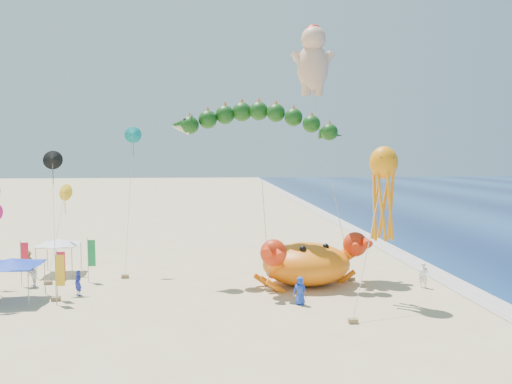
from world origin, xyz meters
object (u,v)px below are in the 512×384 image
(crab_inflatable, at_px, (306,262))
(dragon_kite, at_px, (256,125))
(cherub_kite, at_px, (313,59))
(octopus_kite, at_px, (383,186))
(canopy_blue, at_px, (12,262))
(canopy_white, at_px, (59,242))

(crab_inflatable, relative_size, dragon_kite, 0.67)
(crab_inflatable, height_order, cherub_kite, cherub_kite)
(dragon_kite, distance_m, octopus_kite, 10.28)
(dragon_kite, distance_m, canopy_blue, 18.32)
(crab_inflatable, xyz_separation_m, cherub_kite, (1.29, 4.62, 14.87))
(octopus_kite, distance_m, canopy_blue, 23.45)
(canopy_blue, relative_size, canopy_white, 1.13)
(crab_inflatable, relative_size, canopy_blue, 2.38)
(cherub_kite, xyz_separation_m, canopy_white, (-19.51, 0.39, -14.04))
(dragon_kite, height_order, octopus_kite, dragon_kite)
(canopy_white, bearing_deg, dragon_kite, -11.96)
(crab_inflatable, xyz_separation_m, dragon_kite, (-3.36, 1.86, 9.59))
(crab_inflatable, distance_m, octopus_kite, 8.00)
(crab_inflatable, bearing_deg, canopy_white, 164.64)
(crab_inflatable, distance_m, dragon_kite, 10.33)
(octopus_kite, bearing_deg, canopy_white, 157.41)
(dragon_kite, bearing_deg, canopy_white, 168.04)
(dragon_kite, height_order, cherub_kite, cherub_kite)
(cherub_kite, xyz_separation_m, canopy_blue, (-20.24, -6.73, -14.04))
(canopy_blue, distance_m, canopy_white, 7.15)
(crab_inflatable, bearing_deg, octopus_kite, -47.07)
(cherub_kite, distance_m, canopy_white, 24.04)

